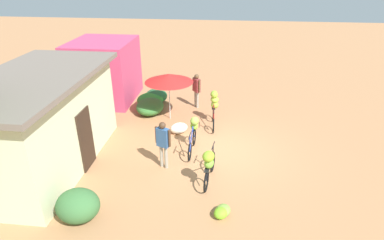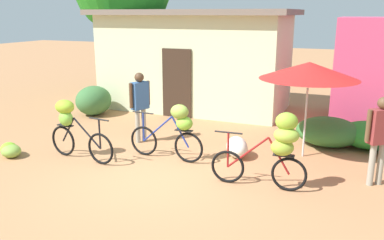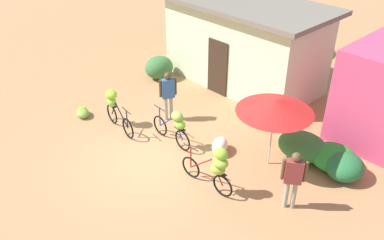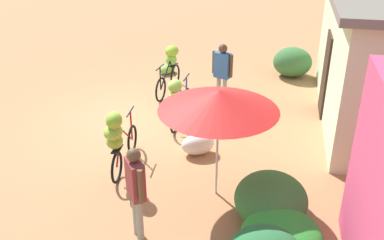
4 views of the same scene
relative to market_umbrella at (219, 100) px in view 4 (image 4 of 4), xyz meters
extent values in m
plane|color=#AD774D|center=(-2.40, -2.24, -1.85)|extent=(60.00, 60.00, 0.00)
cube|color=#332319|center=(-3.90, 2.03, -0.85)|extent=(0.90, 0.06, 2.00)
ellipsoid|color=#396B37|center=(-6.32, 1.31, -1.41)|extent=(1.01, 1.14, 0.88)
ellipsoid|color=#346E31|center=(0.42, 0.98, -1.52)|extent=(1.45, 1.22, 0.66)
ellipsoid|color=#2A8E2E|center=(1.29, 1.18, -1.55)|extent=(1.27, 1.23, 0.59)
cylinder|color=beige|center=(0.00, 0.00, -0.87)|extent=(0.04, 0.04, 1.95)
cone|color=red|center=(0.00, 0.00, 0.00)|extent=(2.02, 2.02, 0.35)
torus|color=black|center=(-3.73, -2.05, -1.52)|extent=(0.66, 0.13, 0.66)
torus|color=black|center=(-4.78, -1.91, -1.52)|extent=(0.66, 0.13, 0.66)
cylinder|color=black|center=(-4.59, -1.94, -1.24)|extent=(0.40, 0.09, 0.57)
cylinder|color=black|center=(-4.07, -2.00, -1.24)|extent=(0.71, 0.13, 0.58)
cylinder|color=black|center=(-3.73, -2.05, -0.90)|extent=(0.50, 0.09, 0.03)
cylinder|color=black|center=(-3.73, -2.05, -1.21)|extent=(0.04, 0.04, 0.62)
cube|color=black|center=(-4.67, -1.93, -1.16)|extent=(0.37, 0.18, 0.02)
ellipsoid|color=#7BBB3D|center=(-4.61, -1.97, -0.99)|extent=(0.42, 0.39, 0.32)
ellipsoid|color=#8CB32A|center=(-4.63, -1.95, -0.75)|extent=(0.50, 0.43, 0.29)
torus|color=black|center=(-3.19, -1.24, -1.53)|extent=(0.65, 0.08, 0.65)
torus|color=black|center=(-2.12, -1.28, -1.53)|extent=(0.65, 0.08, 0.65)
cylinder|color=navy|center=(-2.31, -1.27, -1.22)|extent=(0.40, 0.05, 0.63)
cylinder|color=navy|center=(-2.84, -1.25, -1.22)|extent=(0.72, 0.07, 0.64)
cylinder|color=black|center=(-3.19, -1.24, -0.90)|extent=(0.50, 0.05, 0.03)
cylinder|color=navy|center=(-3.19, -1.24, -1.21)|extent=(0.04, 0.04, 0.62)
cube|color=black|center=(-2.23, -1.28, -1.17)|extent=(0.37, 0.15, 0.02)
ellipsoid|color=#85C637|center=(-2.21, -1.28, -1.02)|extent=(0.37, 0.31, 0.29)
ellipsoid|color=#87A93F|center=(-2.31, -1.31, -0.78)|extent=(0.40, 0.33, 0.30)
torus|color=black|center=(-1.08, -1.94, -1.54)|extent=(0.61, 0.08, 0.61)
torus|color=black|center=(0.00, -1.88, -1.54)|extent=(0.61, 0.08, 0.61)
cylinder|color=maroon|center=(-0.19, -1.89, -1.23)|extent=(0.41, 0.06, 0.64)
cylinder|color=maroon|center=(-0.73, -1.92, -1.23)|extent=(0.73, 0.08, 0.65)
cylinder|color=black|center=(-1.08, -1.94, -0.90)|extent=(0.50, 0.06, 0.03)
cylinder|color=maroon|center=(-1.08, -1.94, -1.22)|extent=(0.04, 0.04, 0.64)
cube|color=black|center=(-0.11, -1.88, -1.21)|extent=(0.37, 0.16, 0.02)
ellipsoid|color=#90AB34|center=(-0.13, -1.93, -1.06)|extent=(0.46, 0.40, 0.28)
ellipsoid|color=#97B53A|center=(-0.08, -1.92, -0.84)|extent=(0.46, 0.39, 0.26)
ellipsoid|color=#8DB432|center=(-0.09, -1.89, -0.61)|extent=(0.43, 0.38, 0.31)
ellipsoid|color=#80A842|center=(-5.74, -2.44, -1.71)|extent=(0.56, 0.52, 0.27)
ellipsoid|color=#76A135|center=(-5.81, -2.37, -1.72)|extent=(0.47, 0.44, 0.26)
ellipsoid|color=#7BC527|center=(-5.86, -2.38, -1.70)|extent=(0.53, 0.52, 0.29)
ellipsoid|color=silver|center=(-1.30, -0.59, -1.63)|extent=(0.72, 0.82, 0.44)
cylinder|color=gray|center=(-3.67, -0.36, -1.45)|extent=(0.11, 0.11, 0.80)
cylinder|color=gray|center=(-3.74, -0.53, -1.45)|extent=(0.11, 0.11, 0.80)
cube|color=#33598C|center=(-3.71, -0.44, -0.72)|extent=(0.34, 0.45, 0.64)
cylinder|color=#4C3321|center=(-3.61, -0.21, -0.69)|extent=(0.08, 0.08, 0.57)
cylinder|color=#4C3321|center=(-3.81, -0.67, -0.69)|extent=(0.08, 0.08, 0.57)
sphere|color=#4C3321|center=(-3.71, -0.44, -0.30)|extent=(0.22, 0.22, 0.22)
cylinder|color=gray|center=(1.31, -1.07, -1.46)|extent=(0.11, 0.11, 0.78)
cylinder|color=gray|center=(1.45, -0.96, -1.46)|extent=(0.11, 0.11, 0.78)
cube|color=maroon|center=(1.38, -1.02, -0.76)|extent=(0.44, 0.40, 0.62)
cylinder|color=brown|center=(1.18, -1.16, -0.73)|extent=(0.08, 0.08, 0.55)
cylinder|color=brown|center=(1.58, -0.87, -0.73)|extent=(0.08, 0.08, 0.55)
sphere|color=brown|center=(1.38, -1.02, -0.35)|extent=(0.21, 0.21, 0.21)
camera|label=1|loc=(-12.43, -2.35, 4.22)|focal=29.95mm
camera|label=2|loc=(0.90, -8.40, 1.13)|focal=37.43mm
camera|label=3|loc=(4.98, -7.65, 5.06)|focal=37.56mm
camera|label=4|loc=(6.50, 0.89, 2.93)|focal=41.14mm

